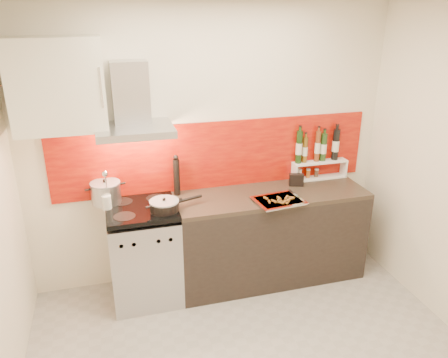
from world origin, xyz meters
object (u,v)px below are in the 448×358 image
object	(u,v)px
stock_pot	(106,192)
saute_pan	(165,205)
range_stove	(145,254)
baking_tray	(279,200)
counter	(270,236)
pepper_mill	(177,176)

from	to	relation	value
stock_pot	saute_pan	xyz separation A→B (m)	(0.47, -0.29, -0.05)
range_stove	saute_pan	bearing A→B (deg)	-31.11
stock_pot	baking_tray	distance (m)	1.52
range_stove	stock_pot	size ratio (longest dim) A/B	3.49
range_stove	stock_pot	world-z (taller)	stock_pot
counter	baking_tray	bearing A→B (deg)	-93.53
baking_tray	saute_pan	bearing A→B (deg)	174.93
stock_pot	saute_pan	bearing A→B (deg)	-31.71
range_stove	baking_tray	bearing A→B (deg)	-9.77
counter	pepper_mill	world-z (taller)	pepper_mill
counter	stock_pot	distance (m)	1.59
range_stove	saute_pan	distance (m)	0.56
range_stove	pepper_mill	bearing A→B (deg)	30.27
counter	saute_pan	distance (m)	1.13
stock_pot	saute_pan	distance (m)	0.56
range_stove	saute_pan	world-z (taller)	saute_pan
saute_pan	baking_tray	distance (m)	1.00
saute_pan	baking_tray	size ratio (longest dim) A/B	1.04
saute_pan	pepper_mill	size ratio (longest dim) A/B	1.23
counter	saute_pan	world-z (taller)	saute_pan
counter	baking_tray	xyz separation A→B (m)	(-0.01, -0.21, 0.47)
stock_pot	pepper_mill	distance (m)	0.64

